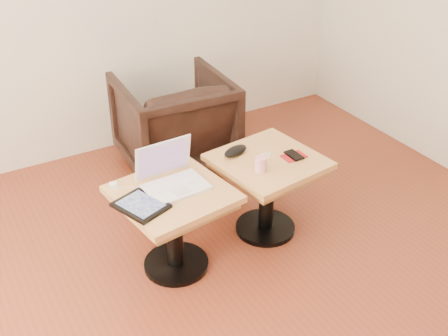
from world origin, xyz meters
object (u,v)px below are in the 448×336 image
side_table_right (268,177)px  side_table_left (173,211)px  armchair (175,123)px  laptop (172,178)px  striped_cup (261,164)px

side_table_right → side_table_left: bearing=175.3°
side_table_left → armchair: (0.51, 1.06, -0.04)m
side_table_right → armchair: (-0.14, 1.03, -0.04)m
laptop → armchair: 1.14m
side_table_left → side_table_right: same height
side_table_left → armchair: size_ratio=0.83×
side_table_left → striped_cup: 0.56m
laptop → side_table_left: bearing=-117.8°
side_table_right → striped_cup: bearing=-149.6°
side_table_right → armchair: armchair is taller
side_table_left → side_table_right: bearing=-5.0°
side_table_left → side_table_right: size_ratio=1.00×
striped_cup → armchair: bearing=90.9°
side_table_right → armchair: 1.04m
side_table_right → laptop: (-0.62, 0.03, 0.18)m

